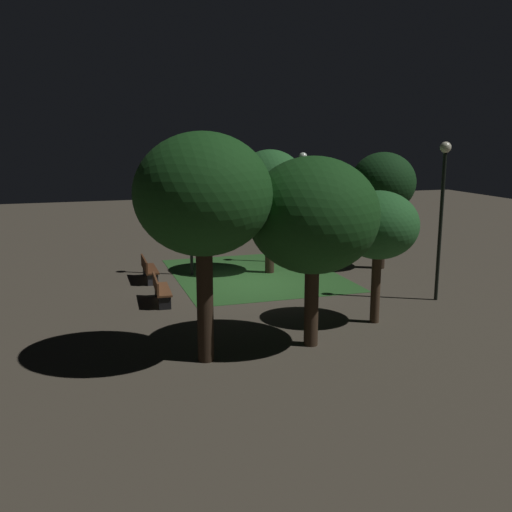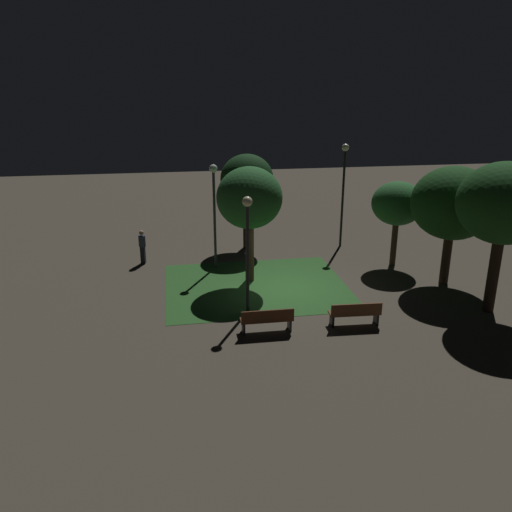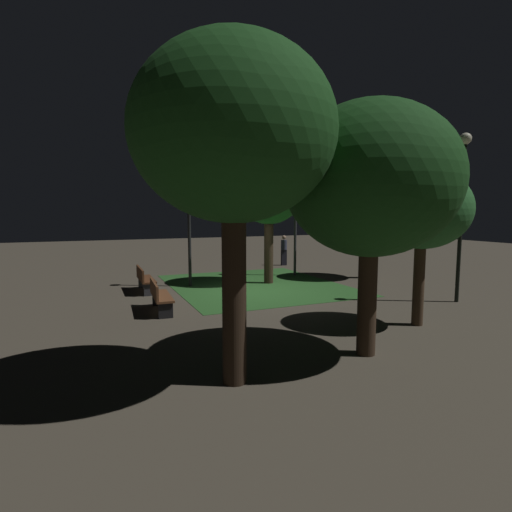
{
  "view_description": "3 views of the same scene",
  "coord_description": "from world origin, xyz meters",
  "px_view_note": "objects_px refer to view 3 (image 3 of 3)",
  "views": [
    {
      "loc": [
        20.14,
        -6.21,
        5.48
      ],
      "look_at": [
        -0.22,
        0.21,
        0.98
      ],
      "focal_mm": 40.66,
      "sensor_mm": 36.0,
      "label": 1
    },
    {
      "loc": [
        -4.55,
        -19.21,
        8.13
      ],
      "look_at": [
        -1.19,
        0.84,
        1.22
      ],
      "focal_mm": 36.08,
      "sensor_mm": 36.0,
      "label": 2
    },
    {
      "loc": [
        12.98,
        -5.54,
        2.85
      ],
      "look_at": [
        -1.11,
        0.47,
        1.16
      ],
      "focal_mm": 28.07,
      "sensor_mm": 36.0,
      "label": 3
    }
  ],
  "objects_px": {
    "bench_front_left": "(159,295)",
    "tree_lawn_side": "(374,197)",
    "tree_left_canopy": "(422,210)",
    "bench_near_trees": "(144,279)",
    "tree_near_wall": "(233,134)",
    "tree_right_canopy": "(269,193)",
    "lamp_post_near_wall": "(189,208)",
    "pedestrian": "(284,249)",
    "tree_back_left": "(371,181)",
    "lamp_post_path_center": "(296,204)",
    "lamp_post_plaza_east": "(463,191)"
  },
  "relations": [
    {
      "from": "bench_near_trees",
      "to": "bench_front_left",
      "type": "height_order",
      "value": "same"
    },
    {
      "from": "tree_lawn_side",
      "to": "tree_near_wall",
      "type": "bearing_deg",
      "value": -49.79
    },
    {
      "from": "bench_near_trees",
      "to": "lamp_post_plaza_east",
      "type": "xyz_separation_m",
      "value": [
        5.56,
        8.93,
        3.01
      ]
    },
    {
      "from": "tree_right_canopy",
      "to": "tree_back_left",
      "type": "relative_size",
      "value": 0.99
    },
    {
      "from": "tree_lawn_side",
      "to": "tree_right_canopy",
      "type": "height_order",
      "value": "tree_right_canopy"
    },
    {
      "from": "tree_right_canopy",
      "to": "tree_near_wall",
      "type": "distance_m",
      "value": 9.46
    },
    {
      "from": "tree_near_wall",
      "to": "lamp_post_near_wall",
      "type": "xyz_separation_m",
      "value": [
        -8.87,
        1.42,
        -1.09
      ]
    },
    {
      "from": "tree_left_canopy",
      "to": "tree_near_wall",
      "type": "xyz_separation_m",
      "value": [
        1.41,
        -5.43,
        1.17
      ]
    },
    {
      "from": "tree_lawn_side",
      "to": "bench_near_trees",
      "type": "bearing_deg",
      "value": -94.5
    },
    {
      "from": "lamp_post_path_center",
      "to": "tree_right_canopy",
      "type": "bearing_deg",
      "value": -55.88
    },
    {
      "from": "tree_lawn_side",
      "to": "tree_right_canopy",
      "type": "xyz_separation_m",
      "value": [
        -0.59,
        -4.65,
        0.09
      ]
    },
    {
      "from": "tree_right_canopy",
      "to": "lamp_post_near_wall",
      "type": "xyz_separation_m",
      "value": [
        -0.55,
        -3.07,
        -0.61
      ]
    },
    {
      "from": "bench_near_trees",
      "to": "bench_front_left",
      "type": "bearing_deg",
      "value": 0.0
    },
    {
      "from": "bench_front_left",
      "to": "tree_right_canopy",
      "type": "relative_size",
      "value": 0.37
    },
    {
      "from": "bench_near_trees",
      "to": "tree_left_canopy",
      "type": "xyz_separation_m",
      "value": [
        7.06,
        5.78,
        2.42
      ]
    },
    {
      "from": "tree_left_canopy",
      "to": "tree_back_left",
      "type": "relative_size",
      "value": 0.79
    },
    {
      "from": "bench_near_trees",
      "to": "tree_back_left",
      "type": "xyz_separation_m",
      "value": [
        8.25,
        3.23,
        2.96
      ]
    },
    {
      "from": "tree_lawn_side",
      "to": "bench_front_left",
      "type": "bearing_deg",
      "value": -75.89
    },
    {
      "from": "pedestrian",
      "to": "bench_near_trees",
      "type": "bearing_deg",
      "value": -60.55
    },
    {
      "from": "tree_right_canopy",
      "to": "tree_back_left",
      "type": "height_order",
      "value": "tree_back_left"
    },
    {
      "from": "tree_near_wall",
      "to": "lamp_post_plaza_east",
      "type": "relative_size",
      "value": 1.06
    },
    {
      "from": "tree_near_wall",
      "to": "tree_back_left",
      "type": "xyz_separation_m",
      "value": [
        -0.22,
        2.89,
        -0.62
      ]
    },
    {
      "from": "bench_front_left",
      "to": "tree_right_canopy",
      "type": "distance_m",
      "value": 6.47
    },
    {
      "from": "lamp_post_plaza_east",
      "to": "bench_near_trees",
      "type": "bearing_deg",
      "value": -121.91
    },
    {
      "from": "bench_near_trees",
      "to": "tree_back_left",
      "type": "distance_m",
      "value": 9.34
    },
    {
      "from": "tree_left_canopy",
      "to": "pedestrian",
      "type": "bearing_deg",
      "value": 169.69
    },
    {
      "from": "tree_near_wall",
      "to": "tree_lawn_side",
      "type": "bearing_deg",
      "value": 130.21
    },
    {
      "from": "bench_near_trees",
      "to": "lamp_post_plaza_east",
      "type": "relative_size",
      "value": 0.34
    },
    {
      "from": "bench_front_left",
      "to": "pedestrian",
      "type": "xyz_separation_m",
      "value": [
        -7.58,
        7.87,
        0.37
      ]
    },
    {
      "from": "lamp_post_near_wall",
      "to": "tree_right_canopy",
      "type": "bearing_deg",
      "value": 79.88
    },
    {
      "from": "bench_front_left",
      "to": "tree_left_canopy",
      "type": "relative_size",
      "value": 0.47
    },
    {
      "from": "tree_lawn_side",
      "to": "tree_left_canopy",
      "type": "xyz_separation_m",
      "value": [
        6.31,
        -3.71,
        -0.6
      ]
    },
    {
      "from": "bench_near_trees",
      "to": "lamp_post_near_wall",
      "type": "relative_size",
      "value": 0.41
    },
    {
      "from": "tree_near_wall",
      "to": "lamp_post_path_center",
      "type": "relative_size",
      "value": 1.17
    },
    {
      "from": "tree_back_left",
      "to": "lamp_post_path_center",
      "type": "xyz_separation_m",
      "value": [
        -9.38,
        3.5,
        -0.24
      ]
    },
    {
      "from": "tree_near_wall",
      "to": "pedestrian",
      "type": "xyz_separation_m",
      "value": [
        -12.92,
        7.52,
        -3.22
      ]
    },
    {
      "from": "lamp_post_path_center",
      "to": "lamp_post_plaza_east",
      "type": "bearing_deg",
      "value": 18.16
    },
    {
      "from": "tree_lawn_side",
      "to": "lamp_post_plaza_east",
      "type": "relative_size",
      "value": 0.91
    },
    {
      "from": "lamp_post_path_center",
      "to": "bench_near_trees",
      "type": "bearing_deg",
      "value": -80.46
    },
    {
      "from": "bench_near_trees",
      "to": "pedestrian",
      "type": "relative_size",
      "value": 1.12
    },
    {
      "from": "bench_front_left",
      "to": "tree_lawn_side",
      "type": "xyz_separation_m",
      "value": [
        -2.38,
        9.49,
        3.02
      ]
    },
    {
      "from": "tree_lawn_side",
      "to": "pedestrian",
      "type": "distance_m",
      "value": 6.05
    },
    {
      "from": "bench_near_trees",
      "to": "tree_lawn_side",
      "type": "relative_size",
      "value": 0.38
    },
    {
      "from": "pedestrian",
      "to": "tree_back_left",
      "type": "bearing_deg",
      "value": -20.07
    },
    {
      "from": "tree_right_canopy",
      "to": "lamp_post_near_wall",
      "type": "height_order",
      "value": "tree_right_canopy"
    },
    {
      "from": "bench_near_trees",
      "to": "pedestrian",
      "type": "xyz_separation_m",
      "value": [
        -4.44,
        7.87,
        0.37
      ]
    },
    {
      "from": "tree_right_canopy",
      "to": "pedestrian",
      "type": "bearing_deg",
      "value": 146.58
    },
    {
      "from": "tree_right_canopy",
      "to": "pedestrian",
      "type": "relative_size",
      "value": 3.05
    },
    {
      "from": "tree_left_canopy",
      "to": "tree_back_left",
      "type": "distance_m",
      "value": 2.86
    },
    {
      "from": "tree_right_canopy",
      "to": "bench_front_left",
      "type": "bearing_deg",
      "value": -58.39
    }
  ]
}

